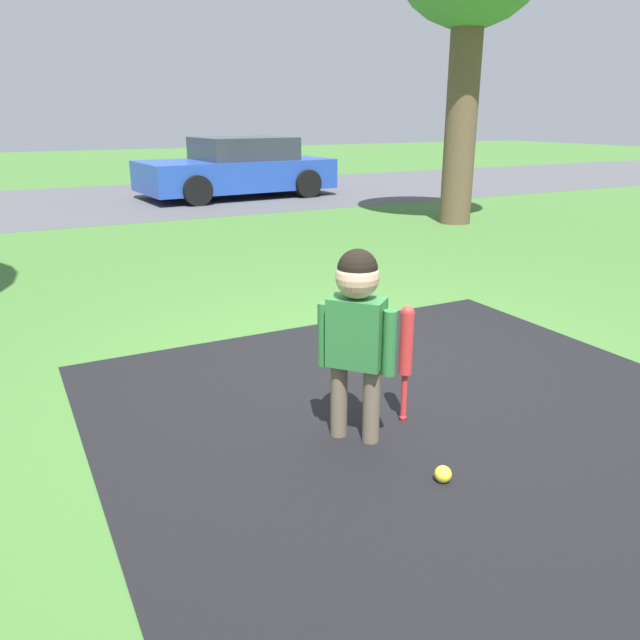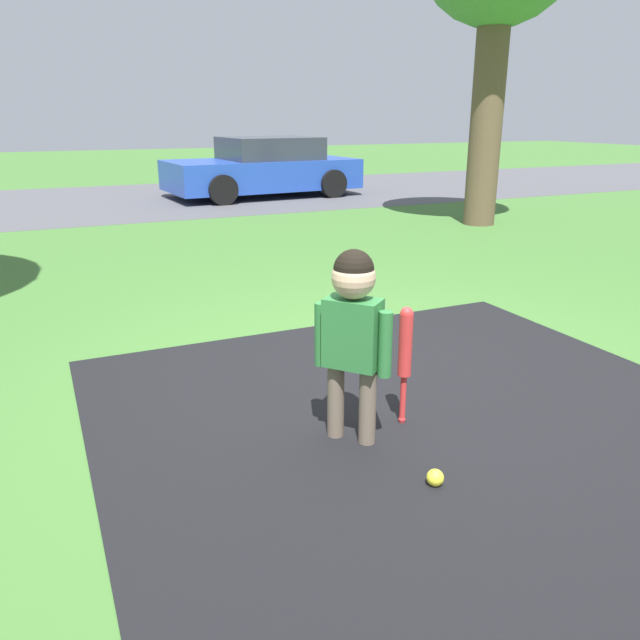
# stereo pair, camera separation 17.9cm
# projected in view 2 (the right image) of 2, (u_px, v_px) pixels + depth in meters

# --- Properties ---
(ground_plane) EXTENTS (60.00, 60.00, 0.00)m
(ground_plane) POSITION_uv_depth(u_px,v_px,m) (380.00, 368.00, 4.27)
(ground_plane) COLOR #3D6B2D
(street_strip) EXTENTS (40.00, 6.00, 0.01)m
(street_strip) POSITION_uv_depth(u_px,v_px,m) (141.00, 199.00, 12.80)
(street_strip) COLOR #4C4C51
(street_strip) RESTS_ON ground
(child) EXTENTS (0.30, 0.34, 1.03)m
(child) POSITION_uv_depth(u_px,v_px,m) (353.00, 320.00, 3.14)
(child) COLOR #6B5B4C
(child) RESTS_ON ground
(baseball_bat) EXTENTS (0.07, 0.07, 0.68)m
(baseball_bat) POSITION_uv_depth(u_px,v_px,m) (405.00, 349.00, 3.38)
(baseball_bat) COLOR red
(baseball_bat) RESTS_ON ground
(sports_ball) EXTENTS (0.08, 0.08, 0.08)m
(sports_ball) POSITION_uv_depth(u_px,v_px,m) (435.00, 478.00, 2.91)
(sports_ball) COLOR yellow
(sports_ball) RESTS_ON ground
(parked_car) EXTENTS (4.03, 2.26, 1.22)m
(parked_car) POSITION_uv_depth(u_px,v_px,m) (263.00, 168.00, 13.19)
(parked_car) COLOR #2347AD
(parked_car) RESTS_ON ground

